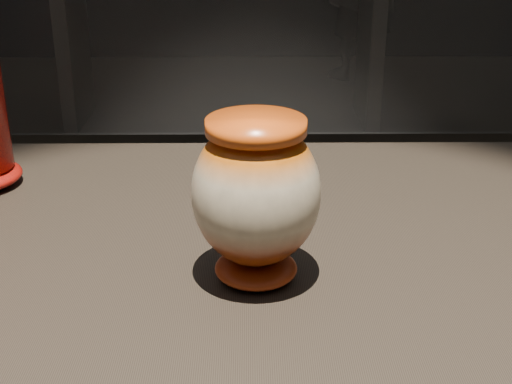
% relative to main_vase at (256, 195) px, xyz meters
% --- Properties ---
extents(main_vase, '(0.14, 0.14, 0.18)m').
position_rel_main_vase_xyz_m(main_vase, '(0.00, 0.00, 0.00)').
color(main_vase, maroon).
rests_on(main_vase, display_plinth).
extents(back_shelf, '(2.00, 0.60, 0.90)m').
position_rel_main_vase_xyz_m(back_shelf, '(-0.16, 3.39, -0.36)').
color(back_shelf, black).
rests_on(back_shelf, ground).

